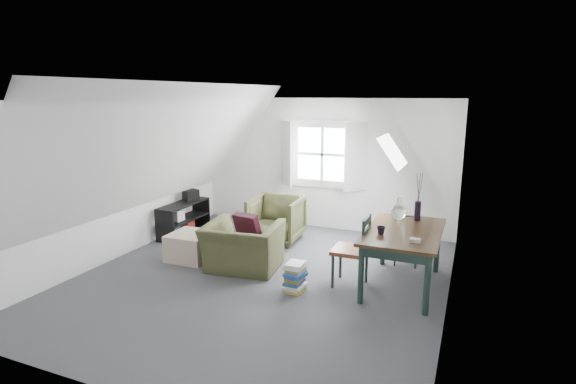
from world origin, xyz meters
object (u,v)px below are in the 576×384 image
at_px(armchair_far, 276,240).
at_px(magazine_stack, 295,277).
at_px(ottoman, 191,246).
at_px(media_shelf, 183,221).
at_px(dining_table, 404,238).
at_px(dining_chair_far, 407,238).
at_px(armchair_near, 243,269).
at_px(dining_chair_near, 353,250).

bearing_deg(armchair_far, magazine_stack, -62.13).
bearing_deg(magazine_stack, ottoman, 166.40).
relative_size(armchair_far, media_shelf, 0.76).
distance_m(armchair_far, dining_table, 2.72).
height_order(dining_chair_far, media_shelf, dining_chair_far).
height_order(media_shelf, magazine_stack, media_shelf).
xyz_separation_m(armchair_near, armchair_far, (-0.09, 1.41, 0.00)).
relative_size(dining_chair_far, dining_chair_near, 0.83).
xyz_separation_m(ottoman, magazine_stack, (1.97, -0.48, -0.02)).
bearing_deg(armchair_far, ottoman, -125.95).
bearing_deg(ottoman, magazine_stack, -13.60).
relative_size(dining_chair_near, media_shelf, 0.84).
height_order(armchair_near, magazine_stack, magazine_stack).
distance_m(media_shelf, magazine_stack, 3.20).
bearing_deg(media_shelf, dining_chair_near, -17.96).
height_order(armchair_far, dining_table, dining_table).
bearing_deg(armchair_near, dining_chair_far, -160.31).
xyz_separation_m(armchair_near, dining_chair_near, (1.66, 0.05, 0.51)).
distance_m(armchair_near, dining_table, 2.41).
xyz_separation_m(dining_table, dining_chair_far, (-0.06, 0.85, -0.27)).
bearing_deg(media_shelf, ottoman, -50.89).
relative_size(armchair_near, ottoman, 1.71).
bearing_deg(dining_chair_near, armchair_far, -123.99).
relative_size(armchair_near, dining_chair_near, 1.09).
xyz_separation_m(armchair_near, dining_table, (2.29, 0.28, 0.70)).
relative_size(armchair_far, ottoman, 1.40).
height_order(ottoman, magazine_stack, ottoman).
height_order(armchair_near, dining_chair_far, dining_chair_far).
distance_m(dining_chair_far, media_shelf, 4.07).
xyz_separation_m(ottoman, dining_chair_near, (2.63, -0.00, 0.30)).
bearing_deg(dining_chair_far, armchair_near, 10.11).
bearing_deg(dining_chair_far, armchair_far, -23.65).
bearing_deg(ottoman, dining_chair_far, 18.44).
distance_m(dining_chair_near, magazine_stack, 0.87).
bearing_deg(dining_chair_near, media_shelf, -102.13).
xyz_separation_m(ottoman, dining_table, (3.25, 0.22, 0.48)).
relative_size(ottoman, dining_table, 0.39).
distance_m(armchair_near, dining_chair_near, 1.74).
bearing_deg(ottoman, dining_chair_near, -0.09).
bearing_deg(dining_chair_far, ottoman, 1.86).
bearing_deg(armchair_near, armchair_far, -93.54).
distance_m(armchair_near, ottoman, 0.99).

